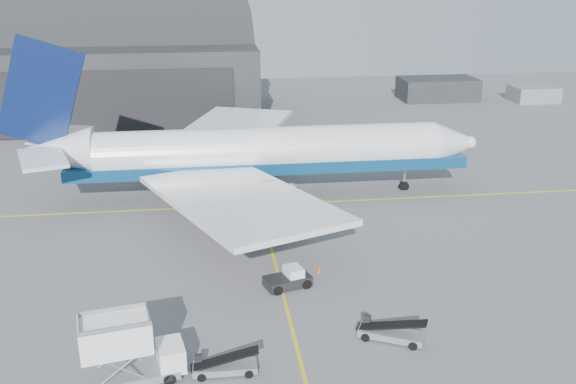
{
  "coord_description": "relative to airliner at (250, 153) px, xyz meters",
  "views": [
    {
      "loc": [
        -5.28,
        -42.68,
        23.51
      ],
      "look_at": [
        1.76,
        10.91,
        4.5
      ],
      "focal_mm": 40.0,
      "sensor_mm": 36.0,
      "label": 1
    }
  ],
  "objects": [
    {
      "name": "catering_truck",
      "position": [
        -9.74,
        -31.85,
        -2.77
      ],
      "size": [
        6.51,
        3.41,
        4.26
      ],
      "rotation": [
        0.0,
        0.0,
        0.19
      ],
      "color": "gray",
      "rests_on": "ground"
    },
    {
      "name": "taxi_lines",
      "position": [
        0.76,
        -9.95,
        -4.92
      ],
      "size": [
        80.0,
        42.12,
        0.02
      ],
      "color": "gold",
      "rests_on": "ground"
    },
    {
      "name": "belt_loader_a",
      "position": [
        -4.05,
        -31.72,
        -4.44
      ],
      "size": [
        4.17,
        1.5,
        1.59
      ],
      "rotation": [
        0.0,
        0.0,
        -0.01
      ],
      "color": "gray",
      "rests_on": "ground"
    },
    {
      "name": "traffic_cone",
      "position": [
        4.11,
        -18.96,
        -4.65
      ],
      "size": [
        0.4,
        0.4,
        0.58
      ],
      "color": "#DA4406",
      "rests_on": "ground"
    },
    {
      "name": "distant_bldg_a",
      "position": [
        38.76,
        49.38,
        -4.93
      ],
      "size": [
        14.0,
        8.0,
        4.0
      ],
      "primitive_type": "cube",
      "color": "black",
      "rests_on": "ground"
    },
    {
      "name": "distant_bldg_b",
      "position": [
        55.76,
        45.38,
        -4.93
      ],
      "size": [
        8.0,
        6.0,
        2.8
      ],
      "primitive_type": "cube",
      "color": "gray",
      "rests_on": "ground"
    },
    {
      "name": "belt_loader_b",
      "position": [
        7.07,
        -29.41,
        -4.39
      ],
      "size": [
        4.55,
        3.23,
        1.75
      ],
      "rotation": [
        0.0,
        0.0,
        -0.46
      ],
      "color": "gray",
      "rests_on": "ground"
    },
    {
      "name": "hangar",
      "position": [
        -21.24,
        42.33,
        4.61
      ],
      "size": [
        50.0,
        28.3,
        28.0
      ],
      "color": "black",
      "rests_on": "ground"
    },
    {
      "name": "pushback_tug",
      "position": [
        1.35,
        -21.03,
        -4.32
      ],
      "size": [
        3.9,
        2.91,
        1.61
      ],
      "rotation": [
        0.0,
        0.0,
        0.3
      ],
      "color": "black",
      "rests_on": "ground"
    },
    {
      "name": "ground",
      "position": [
        0.76,
        -22.62,
        -4.93
      ],
      "size": [
        200.0,
        200.0,
        0.0
      ],
      "primitive_type": "plane",
      "color": "#565659",
      "rests_on": "ground"
    },
    {
      "name": "airliner",
      "position": [
        0.0,
        0.0,
        0.0
      ],
      "size": [
        50.19,
        48.67,
        17.61
      ],
      "color": "white",
      "rests_on": "ground"
    }
  ]
}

